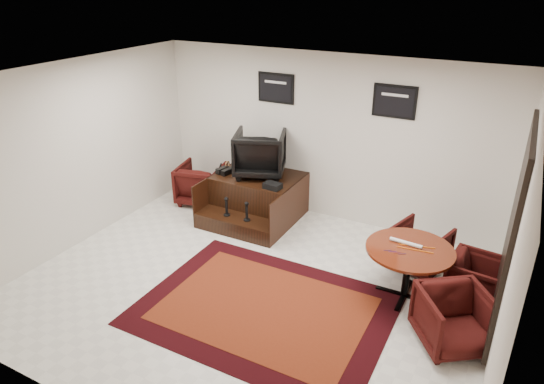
{
  "coord_description": "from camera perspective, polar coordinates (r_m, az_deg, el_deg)",
  "views": [
    {
      "loc": [
        2.82,
        -4.71,
        3.9
      ],
      "look_at": [
        -0.14,
        0.9,
        1.03
      ],
      "focal_mm": 32.0,
      "sensor_mm": 36.0,
      "label": 1
    }
  ],
  "objects": [
    {
      "name": "meeting_table",
      "position": [
        6.44,
        15.85,
        -7.08
      ],
      "size": [
        1.11,
        1.11,
        0.73
      ],
      "color": "#46150A",
      "rests_on": "ground"
    },
    {
      "name": "shine_chair",
      "position": [
        8.19,
        -1.43,
        4.83
      ],
      "size": [
        1.04,
        1.01,
        0.84
      ],
      "primitive_type": "imported",
      "rotation": [
        0.0,
        0.0,
        3.51
      ],
      "color": "black",
      "rests_on": "shine_podium"
    },
    {
      "name": "umbrella_black",
      "position": [
        8.67,
        -7.08,
        0.53
      ],
      "size": [
        0.32,
        0.12,
        0.86
      ],
      "primitive_type": null,
      "color": "black",
      "rests_on": "ground"
    },
    {
      "name": "shine_podium",
      "position": [
        8.38,
        -1.86,
        -0.78
      ],
      "size": [
        1.44,
        1.49,
        0.74
      ],
      "color": "black",
      "rests_on": "ground"
    },
    {
      "name": "area_rug",
      "position": [
        6.34,
        -0.87,
        -13.53
      ],
      "size": [
        3.09,
        2.32,
        0.01
      ],
      "color": "black",
      "rests_on": "ground"
    },
    {
      "name": "ground",
      "position": [
        6.73,
        -2.55,
        -11.08
      ],
      "size": [
        6.0,
        6.0,
        0.0
      ],
      "primitive_type": "plane",
      "color": "silver",
      "rests_on": "ground"
    },
    {
      "name": "umbrella_hooked",
      "position": [
        8.83,
        -6.61,
        1.08
      ],
      "size": [
        0.33,
        0.12,
        0.88
      ],
      "primitive_type": null,
      "color": "black",
      "rests_on": "ground"
    },
    {
      "name": "table_chair_back",
      "position": [
        7.25,
        17.02,
        -6.04
      ],
      "size": [
        0.86,
        0.83,
        0.73
      ],
      "primitive_type": "imported",
      "rotation": [
        0.0,
        0.0,
        2.85
      ],
      "color": "black",
      "rests_on": "ground"
    },
    {
      "name": "room_shell",
      "position": [
        5.8,
        1.23,
        2.96
      ],
      "size": [
        6.02,
        5.02,
        2.81
      ],
      "color": "silver",
      "rests_on": "ground"
    },
    {
      "name": "shoes_pair",
      "position": [
        8.4,
        -5.58,
        2.5
      ],
      "size": [
        0.25,
        0.28,
        0.09
      ],
      "color": "black",
      "rests_on": "shine_podium"
    },
    {
      "name": "table_chair_corner",
      "position": [
        5.97,
        20.72,
        -13.62
      ],
      "size": [
        1.01,
        1.0,
        0.76
      ],
      "primitive_type": "imported",
      "rotation": [
        0.0,
        0.0,
        0.62
      ],
      "color": "black",
      "rests_on": "ground"
    },
    {
      "name": "polish_kit",
      "position": [
        7.76,
        0.06,
        0.73
      ],
      "size": [
        0.29,
        0.21,
        0.09
      ],
      "primitive_type": "cube",
      "rotation": [
        0.0,
        0.0,
        -0.09
      ],
      "color": "black",
      "rests_on": "shine_podium"
    },
    {
      "name": "paper_roll",
      "position": [
        6.46,
        15.48,
        -5.79
      ],
      "size": [
        0.42,
        0.08,
        0.05
      ],
      "primitive_type": "cylinder",
      "rotation": [
        0.0,
        1.57,
        -0.08
      ],
      "color": "silver",
      "rests_on": "meeting_table"
    },
    {
      "name": "table_clutter",
      "position": [
        6.39,
        16.19,
        -6.42
      ],
      "size": [
        0.57,
        0.36,
        0.01
      ],
      "color": "#DF5E0C",
      "rests_on": "meeting_table"
    },
    {
      "name": "table_chair_window",
      "position": [
        6.82,
        22.92,
        -9.31
      ],
      "size": [
        0.7,
        0.73,
        0.68
      ],
      "primitive_type": "imported",
      "rotation": [
        0.0,
        0.0,
        1.45
      ],
      "color": "black",
      "rests_on": "ground"
    },
    {
      "name": "armchair_side",
      "position": [
        9.01,
        -8.32,
        1.22
      ],
      "size": [
        0.93,
        0.89,
        0.81
      ],
      "primitive_type": "imported",
      "rotation": [
        0.0,
        0.0,
        3.36
      ],
      "color": "black",
      "rests_on": "ground"
    }
  ]
}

